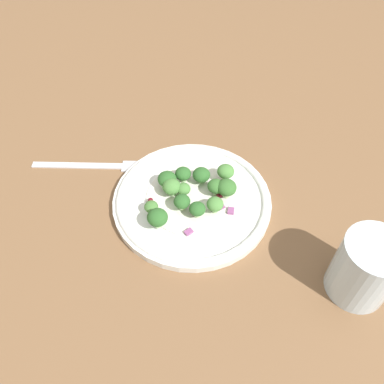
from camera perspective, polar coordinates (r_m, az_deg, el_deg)
The scene contains 25 objects.
ground_plane at distance 63.17cm, azimuth -2.00°, elevation -0.77°, with size 180.00×180.00×2.00cm, color brown.
plate at distance 60.42cm, azimuth 0.00°, elevation -1.13°, with size 23.98×23.98×1.70cm.
dressing_pool at distance 60.08cm, azimuth 0.00°, elevation -0.86°, with size 13.91×13.91×0.20cm, color white.
broccoli_floret_0 at distance 57.66cm, azimuth -5.86°, elevation -2.15°, with size 2.04×2.04×2.06cm.
broccoli_floret_1 at distance 60.99cm, azimuth 1.35°, elevation 2.44°, with size 2.71×2.71×2.75cm.
broccoli_floret_2 at distance 55.25cm, azimuth -4.96°, elevation -3.69°, with size 2.92×2.92×2.96cm.
broccoli_floret_3 at distance 61.27cm, azimuth 4.84°, elevation 2.92°, with size 2.64×2.64×2.68cm.
broccoli_floret_4 at distance 57.26cm, azimuth 3.32°, elevation -1.77°, with size 2.45×2.45×2.48cm.
broccoli_floret_5 at distance 59.02cm, azimuth 4.98°, elevation 0.60°, with size 2.96×2.96×3.00cm.
broccoli_floret_6 at distance 61.05cm, azimuth -1.21°, elevation 2.57°, with size 2.48×2.48×2.51cm.
broccoli_floret_7 at distance 60.30cm, azimuth -3.59°, elevation 1.81°, with size 2.88×2.88×2.91cm.
broccoli_floret_8 at distance 59.19cm, azimuth -3.00°, elevation 0.76°, with size 2.77×2.77×2.80cm.
broccoli_floret_9 at distance 56.63cm, azimuth 0.77°, elevation -2.47°, with size 2.39×2.39×2.42cm.
broccoli_floret_10 at distance 59.05cm, azimuth -1.21°, elevation 0.41°, with size 2.08×2.08×2.11cm.
broccoli_floret_11 at distance 59.36cm, azimuth 3.42°, elevation 0.79°, with size 2.52×2.52×2.55cm.
broccoli_floret_12 at distance 57.31cm, azimuth -1.44°, elevation -1.40°, with size 2.42×2.42×2.45cm.
cranberry_0 at distance 61.04cm, azimuth 3.94°, elevation 1.07°, with size 0.95×0.95×0.95cm, color maroon.
cranberry_1 at distance 59.12cm, azimuth -5.97°, elevation -1.19°, with size 0.79×0.79×0.79cm, color maroon.
cranberry_2 at distance 60.04cm, azimuth 3.93°, elevation -0.45°, with size 0.91×0.91×0.91cm, color maroon.
cranberry_3 at distance 57.75cm, azimuth 0.34°, elevation -2.46°, with size 0.95×0.95×0.95cm, color maroon.
onion_bit_0 at distance 59.25cm, azimuth 4.25°, elevation -1.83°, with size 1.17×1.20×0.37cm, color #A35B93.
onion_bit_1 at distance 58.39cm, azimuth 5.49°, elevation -2.87°, with size 1.15×0.95×0.52cm, color #934C84.
onion_bit_2 at distance 55.91cm, azimuth -0.48°, elevation -5.73°, with size 1.16×0.81×0.39cm, color #934C84.
fork at distance 68.03cm, azimuth -13.70°, elevation 3.73°, with size 17.11×10.65×0.50cm.
water_glass at distance 53.69cm, azimuth 23.58°, elevation -10.01°, with size 7.70×7.70×9.45cm, color silver.
Camera 1 is at (-22.38, 33.36, 47.75)cm, focal length 37.24 mm.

